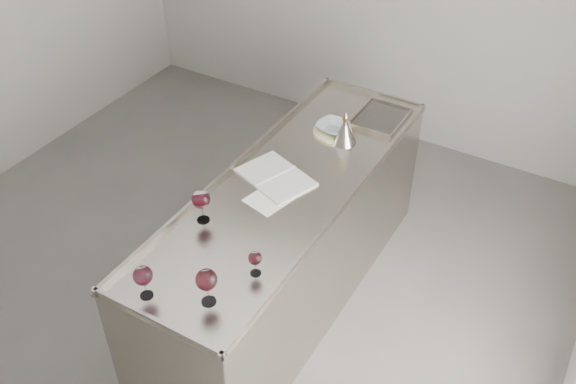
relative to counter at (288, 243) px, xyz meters
The scene contains 11 objects.
room_shell 1.10m from the counter, 148.97° to the right, with size 4.54×5.04×2.84m.
counter is the anchor object (origin of this frame).
wine_glass_left 0.83m from the counter, 115.43° to the right, with size 0.10×0.10×0.20m.
wine_glass_middle 1.24m from the counter, 97.79° to the right, with size 0.09×0.09×0.18m.
wine_glass_right 1.15m from the counter, 82.29° to the right, with size 0.10×0.10×0.20m.
wine_glass_small 0.92m from the counter, 72.35° to the right, with size 0.07×0.07×0.14m.
notebook 0.48m from the counter, 169.89° to the left, with size 0.51×0.43×0.02m.
loose_paper_top 0.49m from the counter, 96.90° to the right, with size 0.21×0.30×0.00m, color white.
trivet 0.78m from the counter, 92.26° to the left, with size 0.25×0.25×0.02m, color #D4CE89.
ceramic_bowl 0.80m from the counter, 92.26° to the left, with size 0.20×0.20×0.05m, color #94A5AC.
wine_funnel 0.78m from the counter, 81.14° to the left, with size 0.15×0.15×0.23m.
Camera 1 is at (1.98, -2.23, 3.24)m, focal length 40.00 mm.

